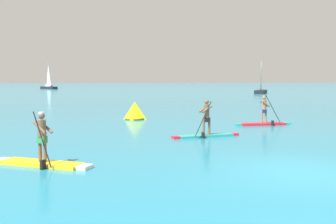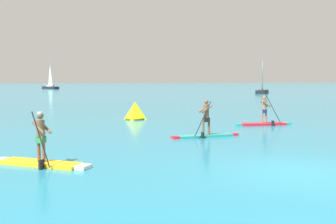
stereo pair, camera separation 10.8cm
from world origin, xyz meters
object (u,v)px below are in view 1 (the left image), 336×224
paddleboarder_mid_center (206,128)px  race_marker_buoy (135,111)px  sailboat_left_horizon (49,85)px  paddleboarder_far_right (263,120)px  sailboat_right_horizon (261,90)px  paddleboarder_near_left (42,156)px

paddleboarder_mid_center → race_marker_buoy: paddleboarder_mid_center is taller
race_marker_buoy → sailboat_left_horizon: (-18.32, 78.35, 0.41)m
paddleboarder_far_right → sailboat_right_horizon: sailboat_right_horizon is taller
paddleboarder_near_left → paddleboarder_mid_center: bearing=64.6°
paddleboarder_near_left → paddleboarder_mid_center: size_ratio=0.98×
paddleboarder_near_left → sailboat_left_horizon: sailboat_left_horizon is taller
paddleboarder_far_right → sailboat_left_horizon: bearing=102.9°
paddleboarder_near_left → race_marker_buoy: 13.92m
paddleboarder_mid_center → sailboat_right_horizon: bearing=-126.1°
paddleboarder_near_left → sailboat_right_horizon: bearing=89.0°
race_marker_buoy → sailboat_left_horizon: 80.46m
paddleboarder_near_left → race_marker_buoy: size_ratio=2.21×
paddleboarder_near_left → paddleboarder_mid_center: paddleboarder_mid_center is taller
paddleboarder_far_right → sailboat_right_horizon: size_ratio=0.59×
paddleboarder_near_left → race_marker_buoy: bearing=101.6°
sailboat_right_horizon → sailboat_left_horizon: bearing=78.9°
paddleboarder_far_right → sailboat_left_horizon: size_ratio=0.50×
paddleboarder_mid_center → paddleboarder_near_left: bearing=25.9°
paddleboarder_far_right → paddleboarder_near_left: bearing=-144.9°
race_marker_buoy → sailboat_right_horizon: size_ratio=0.25×
sailboat_left_horizon → sailboat_right_horizon: sailboat_left_horizon is taller
paddleboarder_far_right → sailboat_right_horizon: 49.02m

